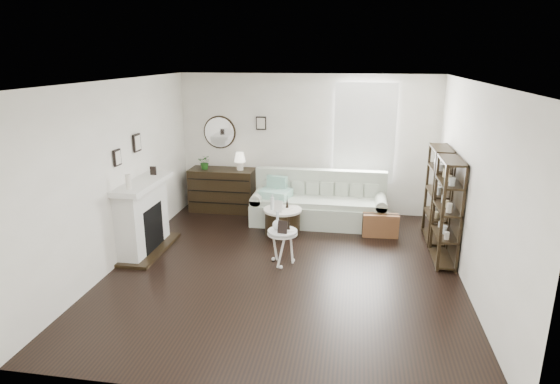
% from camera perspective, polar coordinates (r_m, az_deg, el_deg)
% --- Properties ---
extents(room, '(5.50, 5.50, 5.50)m').
position_cam_1_polar(room, '(9.05, 7.92, 7.09)').
color(room, black).
rests_on(room, ground).
extents(fireplace, '(0.50, 1.40, 1.84)m').
position_cam_1_polar(fireplace, '(7.72, -16.28, -3.16)').
color(fireplace, white).
rests_on(fireplace, ground).
extents(shelf_unit_far, '(0.30, 0.80, 1.60)m').
position_cam_1_polar(shelf_unit_far, '(8.22, 18.65, -0.27)').
color(shelf_unit_far, black).
rests_on(shelf_unit_far, ground).
extents(shelf_unit_near, '(0.30, 0.80, 1.60)m').
position_cam_1_polar(shelf_unit_near, '(7.37, 19.68, -2.26)').
color(shelf_unit_near, black).
rests_on(shelf_unit_near, ground).
extents(sofa, '(2.47, 0.85, 0.96)m').
position_cam_1_polar(sofa, '(8.77, 4.76, -1.73)').
color(sofa, beige).
rests_on(sofa, ground).
extents(quilt, '(0.64, 0.56, 0.14)m').
position_cam_1_polar(quilt, '(8.67, -0.59, -0.17)').
color(quilt, '#238258').
rests_on(quilt, sofa).
extents(suitcase, '(0.61, 0.23, 0.40)m').
position_cam_1_polar(suitcase, '(8.28, 12.15, -4.00)').
color(suitcase, brown).
rests_on(suitcase, ground).
extents(dresser, '(1.28, 0.55, 0.86)m').
position_cam_1_polar(dresser, '(9.45, -7.02, 0.26)').
color(dresser, black).
rests_on(dresser, ground).
extents(table_lamp, '(0.29, 0.29, 0.35)m').
position_cam_1_polar(table_lamp, '(9.21, -4.91, 3.76)').
color(table_lamp, '#F1E6CB').
rests_on(table_lamp, dresser).
extents(potted_plant, '(0.26, 0.23, 0.29)m').
position_cam_1_polar(potted_plant, '(9.36, -9.12, 3.61)').
color(potted_plant, '#1D5117').
rests_on(potted_plant, dresser).
extents(drum_table, '(0.67, 0.67, 0.46)m').
position_cam_1_polar(drum_table, '(8.20, 0.30, -3.58)').
color(drum_table, black).
rests_on(drum_table, ground).
extents(pedestal_table, '(0.45, 0.45, 0.54)m').
position_cam_1_polar(pedestal_table, '(6.95, 0.30, -5.05)').
color(pedestal_table, white).
rests_on(pedestal_table, ground).
extents(eiffel_drum, '(0.13, 0.13, 0.21)m').
position_cam_1_polar(eiffel_drum, '(8.13, 0.88, -1.30)').
color(eiffel_drum, black).
rests_on(eiffel_drum, drum_table).
extents(bottle_drum, '(0.07, 0.07, 0.28)m').
position_cam_1_polar(bottle_drum, '(8.04, -0.95, -1.22)').
color(bottle_drum, silver).
rests_on(bottle_drum, drum_table).
extents(card_frame_drum, '(0.16, 0.09, 0.20)m').
position_cam_1_polar(card_frame_drum, '(7.94, -0.21, -1.75)').
color(card_frame_drum, white).
rests_on(card_frame_drum, drum_table).
extents(eiffel_ped, '(0.12, 0.12, 0.19)m').
position_cam_1_polar(eiffel_ped, '(6.92, 1.06, -3.92)').
color(eiffel_ped, black).
rests_on(eiffel_ped, pedestal_table).
extents(flask_ped, '(0.15, 0.15, 0.28)m').
position_cam_1_polar(flask_ped, '(6.92, -0.31, -3.51)').
color(flask_ped, silver).
rests_on(flask_ped, pedestal_table).
extents(card_frame_ped, '(0.15, 0.07, 0.19)m').
position_cam_1_polar(card_frame_ped, '(6.79, 0.31, -4.31)').
color(card_frame_ped, black).
rests_on(card_frame_ped, pedestal_table).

